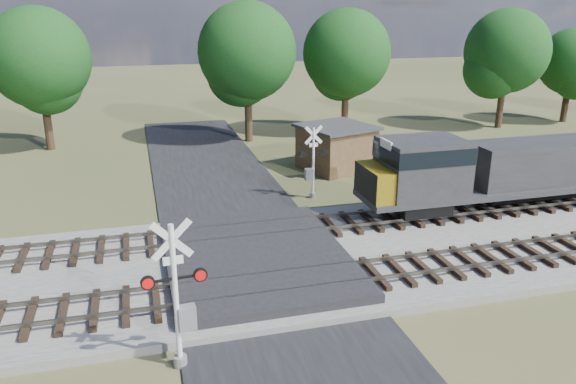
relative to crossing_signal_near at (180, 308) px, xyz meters
name	(u,v)px	position (x,y,z in m)	size (l,w,h in m)	color
ground	(259,272)	(3.41, 5.26, -1.90)	(160.00, 160.00, 0.00)	#3A4424
ballast_bed	(477,237)	(13.41, 5.76, -1.75)	(140.00, 10.00, 0.30)	gray
road	(259,271)	(3.41, 5.26, -1.86)	(7.00, 60.00, 0.08)	black
crossing_panel	(256,259)	(3.41, 5.76, -1.58)	(7.00, 9.00, 0.62)	#262628
track_near	(353,275)	(6.53, 3.26, -1.49)	(140.00, 2.60, 0.33)	black
track_far	(312,226)	(6.53, 8.26, -1.49)	(140.00, 2.60, 0.33)	black
crossing_signal_near	(180,308)	(0.00, 0.00, 0.00)	(1.84, 0.40, 4.57)	silver
crossing_signal_far	(312,168)	(8.05, 13.15, -0.25)	(1.60, 0.35, 3.97)	silver
equipment_shed	(336,147)	(11.24, 18.11, -0.48)	(5.14, 5.14, 2.80)	#4A2F1F
treeline	(255,57)	(7.97, 26.74, 4.36)	(81.42, 11.03, 10.60)	black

